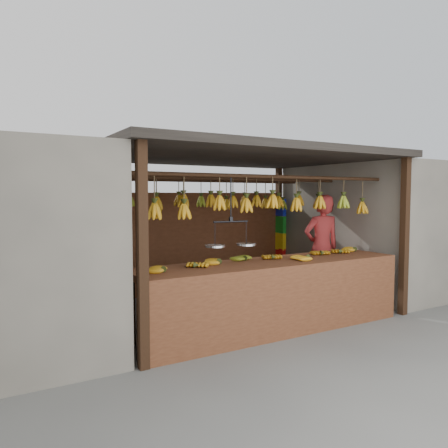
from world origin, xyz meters
TOP-DOWN VIEW (x-y plane):
  - ground at (0.00, 0.00)m, footprint 80.00×80.00m
  - stall at (0.00, 0.33)m, footprint 4.30×3.30m
  - neighbor_right at (3.60, 0.00)m, footprint 3.00×3.00m
  - counter at (-0.10, -1.23)m, footprint 3.73×0.85m
  - hanging_bananas at (-0.01, -0.00)m, footprint 3.65×2.24m
  - balance_scale at (-0.66, -1.00)m, footprint 0.68×0.30m
  - vendor at (1.60, -0.20)m, footprint 0.72×0.55m
  - bag_bundles at (1.94, 1.35)m, footprint 0.08×0.26m

SIDE VIEW (x-z plane):
  - ground at x=0.00m, z-range 0.00..0.00m
  - counter at x=-0.10m, z-range 0.24..1.20m
  - vendor at x=1.60m, z-range 0.00..1.76m
  - bag_bundles at x=1.94m, z-range 0.33..1.67m
  - neighbor_right at x=3.60m, z-range 0.00..2.30m
  - balance_scale at x=-0.66m, z-range 0.74..1.63m
  - hanging_bananas at x=-0.01m, z-range 1.44..1.83m
  - stall at x=0.00m, z-range 0.77..3.17m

